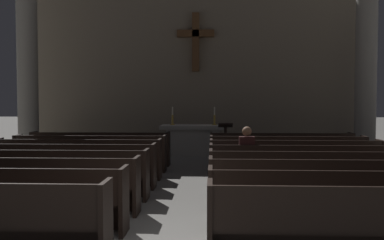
% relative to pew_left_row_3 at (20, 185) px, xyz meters
% --- Properties ---
extents(pew_left_row_3, '(3.93, 0.50, 0.95)m').
position_rel_pew_left_row_3_xyz_m(pew_left_row_3, '(0.00, 0.00, 0.00)').
color(pew_left_row_3, black).
rests_on(pew_left_row_3, ground).
extents(pew_left_row_4, '(3.93, 0.50, 0.95)m').
position_rel_pew_left_row_3_xyz_m(pew_left_row_4, '(0.00, 1.06, 0.00)').
color(pew_left_row_4, black).
rests_on(pew_left_row_4, ground).
extents(pew_left_row_5, '(3.93, 0.50, 0.95)m').
position_rel_pew_left_row_3_xyz_m(pew_left_row_5, '(0.00, 2.12, 0.00)').
color(pew_left_row_5, black).
rests_on(pew_left_row_5, ground).
extents(pew_left_row_6, '(3.93, 0.50, 0.95)m').
position_rel_pew_left_row_3_xyz_m(pew_left_row_6, '(0.00, 3.18, 0.00)').
color(pew_left_row_6, black).
rests_on(pew_left_row_6, ground).
extents(pew_left_row_7, '(3.93, 0.50, 0.95)m').
position_rel_pew_left_row_3_xyz_m(pew_left_row_7, '(0.00, 4.24, 0.00)').
color(pew_left_row_7, black).
rests_on(pew_left_row_7, ground).
extents(pew_left_row_8, '(3.93, 0.50, 0.95)m').
position_rel_pew_left_row_3_xyz_m(pew_left_row_8, '(0.00, 5.31, 0.00)').
color(pew_left_row_8, black).
rests_on(pew_left_row_8, ground).
extents(pew_right_row_1, '(3.93, 0.50, 0.95)m').
position_rel_pew_left_row_3_xyz_m(pew_right_row_1, '(5.08, -2.12, 0.00)').
color(pew_right_row_1, black).
rests_on(pew_right_row_1, ground).
extents(pew_right_row_2, '(3.93, 0.50, 0.95)m').
position_rel_pew_left_row_3_xyz_m(pew_right_row_2, '(5.08, -1.06, 0.00)').
color(pew_right_row_2, black).
rests_on(pew_right_row_2, ground).
extents(pew_right_row_3, '(3.93, 0.50, 0.95)m').
position_rel_pew_left_row_3_xyz_m(pew_right_row_3, '(5.08, 0.00, 0.00)').
color(pew_right_row_3, black).
rests_on(pew_right_row_3, ground).
extents(pew_right_row_4, '(3.93, 0.50, 0.95)m').
position_rel_pew_left_row_3_xyz_m(pew_right_row_4, '(5.08, 1.06, 0.00)').
color(pew_right_row_4, black).
rests_on(pew_right_row_4, ground).
extents(pew_right_row_5, '(3.93, 0.50, 0.95)m').
position_rel_pew_left_row_3_xyz_m(pew_right_row_5, '(5.08, 2.12, 0.00)').
color(pew_right_row_5, black).
rests_on(pew_right_row_5, ground).
extents(pew_right_row_6, '(3.93, 0.50, 0.95)m').
position_rel_pew_left_row_3_xyz_m(pew_right_row_6, '(5.08, 3.18, 0.00)').
color(pew_right_row_6, black).
rests_on(pew_right_row_6, ground).
extents(pew_right_row_7, '(3.93, 0.50, 0.95)m').
position_rel_pew_left_row_3_xyz_m(pew_right_row_7, '(5.08, 4.24, 0.00)').
color(pew_right_row_7, black).
rests_on(pew_right_row_7, ground).
extents(pew_right_row_8, '(3.93, 0.50, 0.95)m').
position_rel_pew_left_row_3_xyz_m(pew_right_row_8, '(5.08, 5.31, 0.00)').
color(pew_right_row_8, black).
rests_on(pew_right_row_8, ground).
extents(column_left_third, '(1.04, 1.04, 6.91)m').
position_rel_pew_left_row_3_xyz_m(column_left_third, '(-3.17, 7.92, 2.89)').
color(column_left_third, '#9E998E').
rests_on(column_left_third, ground).
extents(column_right_third, '(1.04, 1.04, 6.91)m').
position_rel_pew_left_row_3_xyz_m(column_right_third, '(8.25, 7.92, 2.89)').
color(column_right_third, '#9E998E').
rests_on(column_right_third, ground).
extents(altar, '(2.20, 0.90, 1.01)m').
position_rel_pew_left_row_3_xyz_m(altar, '(2.54, 7.68, 0.06)').
color(altar, '#A8A399').
rests_on(altar, ground).
extents(candlestick_left, '(0.16, 0.16, 0.61)m').
position_rel_pew_left_row_3_xyz_m(candlestick_left, '(1.84, 7.68, 0.72)').
color(candlestick_left, '#B79338').
rests_on(candlestick_left, altar).
extents(candlestick_right, '(0.16, 0.16, 0.61)m').
position_rel_pew_left_row_3_xyz_m(candlestick_right, '(3.24, 7.68, 0.72)').
color(candlestick_right, '#B79338').
rests_on(candlestick_right, altar).
extents(apse_with_cross, '(12.53, 0.51, 7.27)m').
position_rel_pew_left_row_3_xyz_m(apse_with_cross, '(2.54, 9.92, 3.16)').
color(apse_with_cross, gray).
rests_on(apse_with_cross, ground).
extents(lectern, '(0.44, 0.36, 1.15)m').
position_rel_pew_left_row_3_xyz_m(lectern, '(3.57, 6.48, 0.07)').
color(lectern, black).
rests_on(lectern, ground).
extents(lone_worshipper, '(0.32, 0.43, 1.32)m').
position_rel_pew_left_row_3_xyz_m(lone_worshipper, '(3.88, 2.16, 0.22)').
color(lone_worshipper, '#26262B').
rests_on(lone_worshipper, ground).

